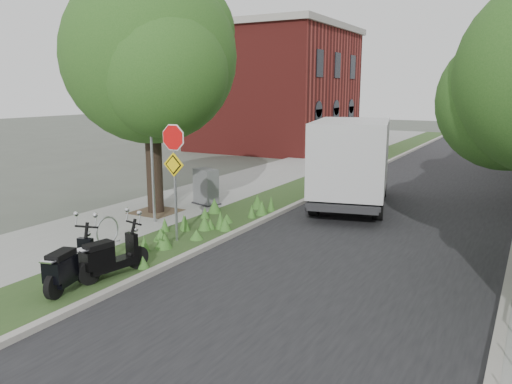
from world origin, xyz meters
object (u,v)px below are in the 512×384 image
Objects in this scene: sign_assembly at (174,159)px; box_truck at (352,159)px; scooter_far at (67,270)px; utility_cabinet at (206,187)px; scooter_near at (106,260)px.

sign_assembly is 0.52× the size of box_truck.
box_truck is (2.39, 10.23, 1.17)m from scooter_far.
sign_assembly is 7.03m from box_truck.
sign_assembly reaches higher than scooter_far.
box_truck reaches higher than scooter_far.
scooter_far is at bearing -75.27° from utility_cabinet.
scooter_far is at bearing -103.14° from box_truck.
box_truck reaches higher than utility_cabinet.
box_truck is at bearing 76.86° from scooter_far.
utility_cabinet reaches higher than scooter_near.
scooter_far is (0.20, -3.72, -1.79)m from sign_assembly.
sign_assembly is at bearing 93.13° from scooter_far.
sign_assembly is at bearing -111.71° from box_truck.
box_truck is at bearing 29.79° from utility_cabinet.
scooter_far is 0.29× the size of box_truck.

